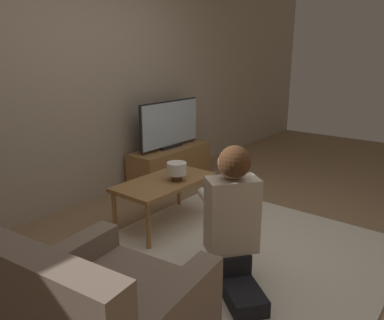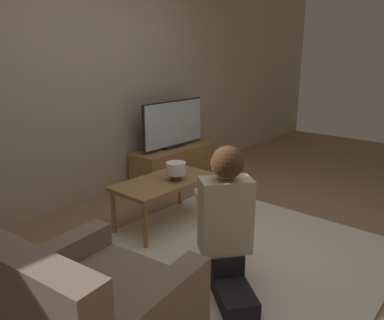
{
  "view_description": "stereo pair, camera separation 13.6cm",
  "coord_description": "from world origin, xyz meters",
  "px_view_note": "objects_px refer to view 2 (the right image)",
  "views": [
    {
      "loc": [
        -2.32,
        -1.38,
        1.57
      ],
      "look_at": [
        0.34,
        0.75,
        0.59
      ],
      "focal_mm": 35.0,
      "sensor_mm": 36.0,
      "label": 1
    },
    {
      "loc": [
        -2.24,
        -1.49,
        1.57
      ],
      "look_at": [
        0.34,
        0.75,
        0.59
      ],
      "focal_mm": 35.0,
      "sensor_mm": 36.0,
      "label": 2
    }
  ],
  "objects_px": {
    "tv": "(174,124)",
    "coffee_table": "(164,185)",
    "person_kneeling": "(226,218)",
    "table_lamp": "(176,170)",
    "armchair": "(89,320)"
  },
  "relations": [
    {
      "from": "tv",
      "to": "person_kneeling",
      "type": "distance_m",
      "value": 2.31
    },
    {
      "from": "tv",
      "to": "table_lamp",
      "type": "distance_m",
      "value": 1.31
    },
    {
      "from": "coffee_table",
      "to": "armchair",
      "type": "relative_size",
      "value": 0.97
    },
    {
      "from": "tv",
      "to": "table_lamp",
      "type": "bearing_deg",
      "value": -135.56
    },
    {
      "from": "tv",
      "to": "coffee_table",
      "type": "distance_m",
      "value": 1.33
    },
    {
      "from": "tv",
      "to": "coffee_table",
      "type": "bearing_deg",
      "value": -140.38
    },
    {
      "from": "tv",
      "to": "coffee_table",
      "type": "xyz_separation_m",
      "value": [
        -0.99,
        -0.82,
        -0.33
      ]
    },
    {
      "from": "tv",
      "to": "armchair",
      "type": "height_order",
      "value": "tv"
    },
    {
      "from": "armchair",
      "to": "person_kneeling",
      "type": "height_order",
      "value": "person_kneeling"
    },
    {
      "from": "tv",
      "to": "person_kneeling",
      "type": "xyz_separation_m",
      "value": [
        -1.41,
        -1.82,
        -0.21
      ]
    },
    {
      "from": "person_kneeling",
      "to": "table_lamp",
      "type": "distance_m",
      "value": 1.03
    },
    {
      "from": "table_lamp",
      "to": "coffee_table",
      "type": "bearing_deg",
      "value": 125.2
    },
    {
      "from": "person_kneeling",
      "to": "table_lamp",
      "type": "height_order",
      "value": "person_kneeling"
    },
    {
      "from": "tv",
      "to": "person_kneeling",
      "type": "height_order",
      "value": "tv"
    },
    {
      "from": "coffee_table",
      "to": "person_kneeling",
      "type": "distance_m",
      "value": 1.09
    }
  ]
}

